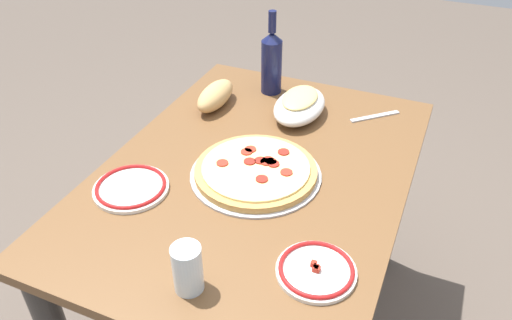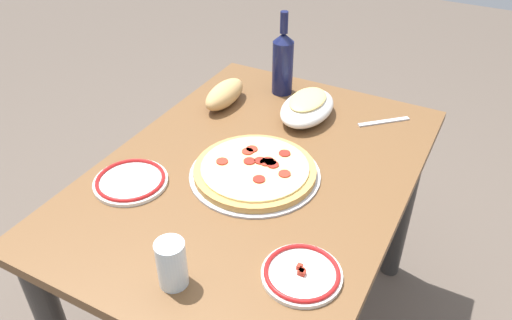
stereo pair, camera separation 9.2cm
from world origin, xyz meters
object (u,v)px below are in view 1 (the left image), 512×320
Objects in this scene: water_glass at (188,269)px; dining_table at (256,206)px; pepperoni_pizza at (256,171)px; baked_pasta_dish at (300,104)px; wine_bottle at (272,61)px; bread_loaf at (215,96)px; side_plate_far at (316,270)px; side_plate_near at (131,187)px.

dining_table is at bearing -175.43° from water_glass.
water_glass reaches higher than pepperoni_pizza.
water_glass is at bearing 1.55° from baked_pasta_dish.
baked_pasta_dish is 0.85× the size of wine_bottle.
dining_table is 0.41m from bread_loaf.
side_plate_far is at bearing 28.44° from wine_bottle.
water_glass is at bearing 10.72° from wine_bottle.
wine_bottle is 0.88m from water_glass.
pepperoni_pizza is (0.03, 0.01, 0.15)m from dining_table.
wine_bottle is at bearing 142.08° from bread_loaf.
water_glass is at bearing 4.57° from dining_table.
baked_pasta_dish is 0.75m from water_glass.
pepperoni_pizza is at bearing 16.91° from wine_bottle.
dining_table is 4.66× the size of baked_pasta_dish.
pepperoni_pizza is at bearing -0.60° from baked_pasta_dish.
pepperoni_pizza is 0.41m from water_glass.
bread_loaf is at bearing -37.92° from wine_bottle.
pepperoni_pizza is 0.33m from side_plate_near.
bread_loaf is at bearing 179.73° from side_plate_near.
dining_table is 3.96× the size of wine_bottle.
side_plate_near is at bearing -11.52° from wine_bottle.
pepperoni_pizza is 0.34m from baked_pasta_dish.
bread_loaf reaches higher than side_plate_far.
pepperoni_pizza is at bearing 124.19° from side_plate_near.
bread_loaf is (-0.48, 0.00, 0.03)m from side_plate_near.
dining_table is 5.68× the size of bread_loaf.
side_plate_far is at bearing 22.33° from baked_pasta_dish.
bread_loaf is at bearing -157.28° from water_glass.
bread_loaf is (0.05, -0.27, -0.00)m from baked_pasta_dish.
baked_pasta_dish is 2.15× the size of water_glass.
side_plate_far is (0.08, 0.52, 0.00)m from side_plate_near.
baked_pasta_dish reaches higher than side_plate_near.
side_plate_near is 0.48m from bread_loaf.
dining_table is 0.15m from pepperoni_pizza.
pepperoni_pizza is 1.79× the size of bread_loaf.
side_plate_far is at bearing 42.15° from dining_table.
baked_pasta_dish reaches higher than dining_table.
baked_pasta_dish is 1.22× the size of bread_loaf.
side_plate_far is (0.73, 0.39, -0.10)m from wine_bottle.
side_plate_far reaches higher than dining_table.
side_plate_near is 0.53m from side_plate_far.
pepperoni_pizza is at bearing -136.36° from side_plate_far.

